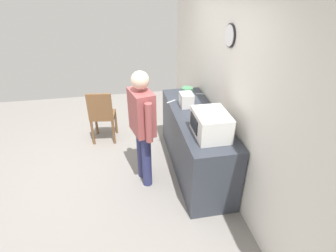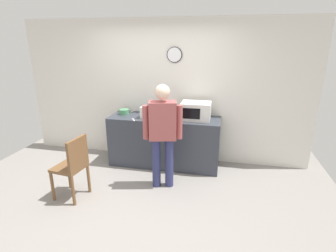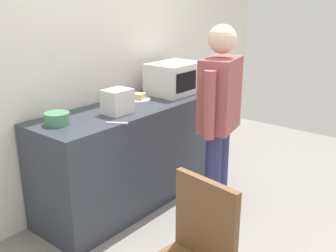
{
  "view_description": "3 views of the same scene",
  "coord_description": "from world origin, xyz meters",
  "px_view_note": "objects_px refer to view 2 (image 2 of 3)",
  "views": [
    {
      "loc": [
        3.31,
        0.22,
        2.6
      ],
      "look_at": [
        0.11,
        0.82,
        0.75
      ],
      "focal_mm": 28.8,
      "sensor_mm": 36.0,
      "label": 1
    },
    {
      "loc": [
        1.15,
        -3.13,
        2.21
      ],
      "look_at": [
        0.27,
        0.89,
        0.86
      ],
      "focal_mm": 28.0,
      "sensor_mm": 36.0,
      "label": 2
    },
    {
      "loc": [
        -2.29,
        -1.12,
        1.81
      ],
      "look_at": [
        0.1,
        0.83,
        0.8
      ],
      "focal_mm": 41.9,
      "sensor_mm": 36.0,
      "label": 3
    }
  ],
  "objects_px": {
    "wooden_chair": "(73,165)",
    "toaster": "(147,112)",
    "sandwich_plate": "(172,115)",
    "person_standing": "(163,130)",
    "spoon_utensil": "(133,120)",
    "fork_utensil": "(133,111)",
    "microwave": "(196,111)",
    "salad_bowl": "(124,112)"
  },
  "relations": [
    {
      "from": "wooden_chair",
      "to": "toaster",
      "type": "bearing_deg",
      "value": 60.21
    },
    {
      "from": "sandwich_plate",
      "to": "toaster",
      "type": "bearing_deg",
      "value": -158.92
    },
    {
      "from": "person_standing",
      "to": "wooden_chair",
      "type": "xyz_separation_m",
      "value": [
        -1.17,
        -0.58,
        -0.42
      ]
    },
    {
      "from": "toaster",
      "to": "person_standing",
      "type": "xyz_separation_m",
      "value": [
        0.44,
        -0.69,
        -0.06
      ]
    },
    {
      "from": "spoon_utensil",
      "to": "fork_utensil",
      "type": "bearing_deg",
      "value": 110.72
    },
    {
      "from": "spoon_utensil",
      "to": "wooden_chair",
      "type": "xyz_separation_m",
      "value": [
        -0.54,
        -1.09,
        -0.39
      ]
    },
    {
      "from": "sandwich_plate",
      "to": "person_standing",
      "type": "distance_m",
      "value": 0.85
    },
    {
      "from": "spoon_utensil",
      "to": "person_standing",
      "type": "relative_size",
      "value": 0.1
    },
    {
      "from": "microwave",
      "to": "fork_utensil",
      "type": "height_order",
      "value": "microwave"
    },
    {
      "from": "microwave",
      "to": "sandwich_plate",
      "type": "xyz_separation_m",
      "value": [
        -0.43,
        0.08,
        -0.13
      ]
    },
    {
      "from": "microwave",
      "to": "fork_utensil",
      "type": "xyz_separation_m",
      "value": [
        -1.25,
        0.26,
        -0.15
      ]
    },
    {
      "from": "sandwich_plate",
      "to": "spoon_utensil",
      "type": "height_order",
      "value": "sandwich_plate"
    },
    {
      "from": "salad_bowl",
      "to": "wooden_chair",
      "type": "relative_size",
      "value": 0.2
    },
    {
      "from": "salad_bowl",
      "to": "toaster",
      "type": "height_order",
      "value": "toaster"
    },
    {
      "from": "sandwich_plate",
      "to": "fork_utensil",
      "type": "bearing_deg",
      "value": 167.02
    },
    {
      "from": "sandwich_plate",
      "to": "toaster",
      "type": "xyz_separation_m",
      "value": [
        -0.42,
        -0.16,
        0.08
      ]
    },
    {
      "from": "person_standing",
      "to": "sandwich_plate",
      "type": "bearing_deg",
      "value": 91.86
    },
    {
      "from": "microwave",
      "to": "salad_bowl",
      "type": "xyz_separation_m",
      "value": [
        -1.34,
        0.05,
        -0.1
      ]
    },
    {
      "from": "microwave",
      "to": "spoon_utensil",
      "type": "bearing_deg",
      "value": -165.44
    },
    {
      "from": "microwave",
      "to": "person_standing",
      "type": "bearing_deg",
      "value": -117.55
    },
    {
      "from": "fork_utensil",
      "to": "microwave",
      "type": "bearing_deg",
      "value": -12.01
    },
    {
      "from": "salad_bowl",
      "to": "sandwich_plate",
      "type": "bearing_deg",
      "value": 1.42
    },
    {
      "from": "toaster",
      "to": "wooden_chair",
      "type": "xyz_separation_m",
      "value": [
        -0.73,
        -1.28,
        -0.48
      ]
    },
    {
      "from": "sandwich_plate",
      "to": "spoon_utensil",
      "type": "distance_m",
      "value": 0.7
    },
    {
      "from": "toaster",
      "to": "spoon_utensil",
      "type": "xyz_separation_m",
      "value": [
        -0.19,
        -0.19,
        -0.1
      ]
    },
    {
      "from": "fork_utensil",
      "to": "person_standing",
      "type": "bearing_deg",
      "value": -51.0
    },
    {
      "from": "salad_bowl",
      "to": "fork_utensil",
      "type": "bearing_deg",
      "value": 66.39
    },
    {
      "from": "person_standing",
      "to": "wooden_chair",
      "type": "height_order",
      "value": "person_standing"
    },
    {
      "from": "spoon_utensil",
      "to": "sandwich_plate",
      "type": "bearing_deg",
      "value": 29.66
    },
    {
      "from": "toaster",
      "to": "spoon_utensil",
      "type": "bearing_deg",
      "value": -136.08
    },
    {
      "from": "toaster",
      "to": "sandwich_plate",
      "type": "bearing_deg",
      "value": 21.08
    },
    {
      "from": "microwave",
      "to": "fork_utensil",
      "type": "distance_m",
      "value": 1.28
    },
    {
      "from": "microwave",
      "to": "sandwich_plate",
      "type": "bearing_deg",
      "value": 169.86
    },
    {
      "from": "toaster",
      "to": "wooden_chair",
      "type": "bearing_deg",
      "value": -119.79
    },
    {
      "from": "spoon_utensil",
      "to": "salad_bowl",
      "type": "bearing_deg",
      "value": 132.13
    },
    {
      "from": "salad_bowl",
      "to": "spoon_utensil",
      "type": "bearing_deg",
      "value": -47.87
    },
    {
      "from": "microwave",
      "to": "person_standing",
      "type": "relative_size",
      "value": 0.31
    },
    {
      "from": "person_standing",
      "to": "wooden_chair",
      "type": "bearing_deg",
      "value": -153.54
    },
    {
      "from": "fork_utensil",
      "to": "person_standing",
      "type": "distance_m",
      "value": 1.34
    },
    {
      "from": "salad_bowl",
      "to": "person_standing",
      "type": "bearing_deg",
      "value": -41.61
    },
    {
      "from": "salad_bowl",
      "to": "toaster",
      "type": "bearing_deg",
      "value": -15.77
    },
    {
      "from": "spoon_utensil",
      "to": "wooden_chair",
      "type": "bearing_deg",
      "value": -116.21
    }
  ]
}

